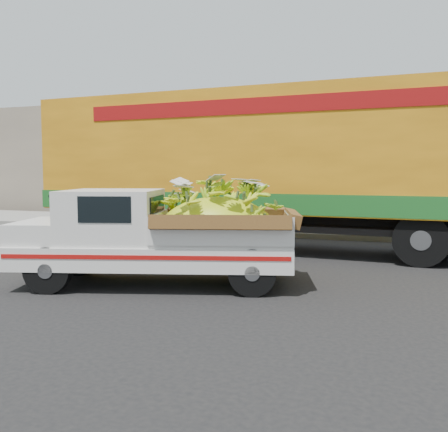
% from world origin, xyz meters
% --- Properties ---
extents(ground, '(100.00, 100.00, 0.00)m').
position_xyz_m(ground, '(0.00, 0.00, 0.00)').
color(ground, black).
rests_on(ground, ground).
extents(curb, '(60.00, 0.25, 0.15)m').
position_xyz_m(curb, '(0.00, 7.24, 0.07)').
color(curb, gray).
rests_on(curb, ground).
extents(sidewalk, '(60.00, 4.00, 0.14)m').
position_xyz_m(sidewalk, '(0.00, 9.34, 0.07)').
color(sidewalk, gray).
rests_on(sidewalk, ground).
extents(building_left, '(18.00, 6.00, 5.00)m').
position_xyz_m(building_left, '(-8.00, 15.24, 2.50)').
color(building_left, gray).
rests_on(building_left, ground).
extents(pickup_truck, '(4.86, 2.89, 1.60)m').
position_xyz_m(pickup_truck, '(-0.49, 0.49, 0.86)').
color(pickup_truck, black).
rests_on(pickup_truck, ground).
extents(semi_trailer, '(12.03, 3.05, 3.80)m').
position_xyz_m(semi_trailer, '(0.05, 4.79, 2.12)').
color(semi_trailer, black).
rests_on(semi_trailer, ground).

